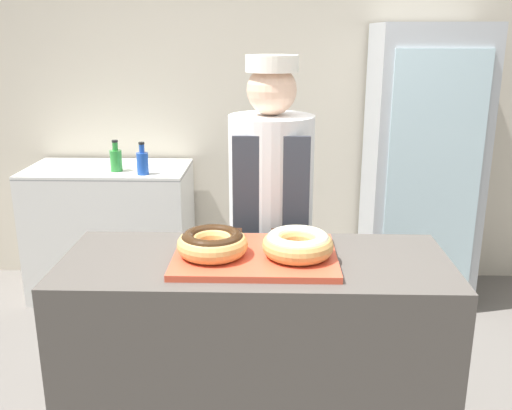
{
  "coord_description": "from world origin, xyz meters",
  "views": [
    {
      "loc": [
        0.06,
        -1.97,
        1.77
      ],
      "look_at": [
        0.0,
        0.1,
        1.15
      ],
      "focal_mm": 40.0,
      "sensor_mm": 36.0,
      "label": 1
    }
  ],
  "objects_px": {
    "baker_person": "(271,231)",
    "chest_freezer": "(112,230)",
    "serving_tray": "(255,256)",
    "brownie_back_left": "(231,235)",
    "donut_chocolate_glaze": "(212,243)",
    "brownie_back_right": "(282,236)",
    "donut_light_glaze": "(298,243)",
    "bottle_blue": "(143,162)",
    "beverage_fridge": "(421,167)",
    "bottle_green": "(116,159)"
  },
  "relations": [
    {
      "from": "bottle_blue",
      "to": "serving_tray",
      "type": "bearing_deg",
      "value": -64.02
    },
    {
      "from": "brownie_back_right",
      "to": "chest_freezer",
      "type": "bearing_deg",
      "value": 125.49
    },
    {
      "from": "donut_chocolate_glaze",
      "to": "beverage_fridge",
      "type": "xyz_separation_m",
      "value": [
        1.21,
        1.79,
        -0.12
      ]
    },
    {
      "from": "brownie_back_left",
      "to": "brownie_back_right",
      "type": "height_order",
      "value": "same"
    },
    {
      "from": "chest_freezer",
      "to": "donut_light_glaze",
      "type": "bearing_deg",
      "value": -55.99
    },
    {
      "from": "brownie_back_left",
      "to": "baker_person",
      "type": "distance_m",
      "value": 0.45
    },
    {
      "from": "beverage_fridge",
      "to": "chest_freezer",
      "type": "distance_m",
      "value": 2.16
    },
    {
      "from": "donut_chocolate_glaze",
      "to": "chest_freezer",
      "type": "distance_m",
      "value": 2.09
    },
    {
      "from": "donut_chocolate_glaze",
      "to": "brownie_back_right",
      "type": "bearing_deg",
      "value": 33.9
    },
    {
      "from": "brownie_back_left",
      "to": "baker_person",
      "type": "height_order",
      "value": "baker_person"
    },
    {
      "from": "chest_freezer",
      "to": "brownie_back_right",
      "type": "bearing_deg",
      "value": -54.51
    },
    {
      "from": "bottle_blue",
      "to": "brownie_back_right",
      "type": "bearing_deg",
      "value": -58.67
    },
    {
      "from": "brownie_back_left",
      "to": "bottle_blue",
      "type": "height_order",
      "value": "bottle_blue"
    },
    {
      "from": "serving_tray",
      "to": "beverage_fridge",
      "type": "height_order",
      "value": "beverage_fridge"
    },
    {
      "from": "brownie_back_right",
      "to": "baker_person",
      "type": "xyz_separation_m",
      "value": [
        -0.05,
        0.41,
        -0.12
      ]
    },
    {
      "from": "serving_tray",
      "to": "brownie_back_left",
      "type": "height_order",
      "value": "brownie_back_left"
    },
    {
      "from": "donut_chocolate_glaze",
      "to": "baker_person",
      "type": "height_order",
      "value": "baker_person"
    },
    {
      "from": "serving_tray",
      "to": "beverage_fridge",
      "type": "bearing_deg",
      "value": 59.14
    },
    {
      "from": "donut_chocolate_glaze",
      "to": "brownie_back_right",
      "type": "relative_size",
      "value": 3.06
    },
    {
      "from": "serving_tray",
      "to": "beverage_fridge",
      "type": "relative_size",
      "value": 0.33
    },
    {
      "from": "donut_light_glaze",
      "to": "beverage_fridge",
      "type": "height_order",
      "value": "beverage_fridge"
    },
    {
      "from": "brownie_back_left",
      "to": "chest_freezer",
      "type": "height_order",
      "value": "brownie_back_left"
    },
    {
      "from": "serving_tray",
      "to": "chest_freezer",
      "type": "relative_size",
      "value": 0.55
    },
    {
      "from": "serving_tray",
      "to": "brownie_back_left",
      "type": "bearing_deg",
      "value": 124.27
    },
    {
      "from": "serving_tray",
      "to": "chest_freezer",
      "type": "distance_m",
      "value": 2.13
    },
    {
      "from": "chest_freezer",
      "to": "beverage_fridge",
      "type": "bearing_deg",
      "value": -0.18
    },
    {
      "from": "brownie_back_left",
      "to": "brownie_back_right",
      "type": "relative_size",
      "value": 1.0
    },
    {
      "from": "baker_person",
      "to": "brownie_back_left",
      "type": "bearing_deg",
      "value": -111.15
    },
    {
      "from": "bottle_green",
      "to": "brownie_back_right",
      "type": "bearing_deg",
      "value": -54.93
    },
    {
      "from": "donut_light_glaze",
      "to": "baker_person",
      "type": "relative_size",
      "value": 0.15
    },
    {
      "from": "donut_chocolate_glaze",
      "to": "beverage_fridge",
      "type": "distance_m",
      "value": 2.17
    },
    {
      "from": "brownie_back_right",
      "to": "chest_freezer",
      "type": "distance_m",
      "value": 2.07
    },
    {
      "from": "serving_tray",
      "to": "brownie_back_left",
      "type": "distance_m",
      "value": 0.18
    },
    {
      "from": "brownie_back_right",
      "to": "baker_person",
      "type": "height_order",
      "value": "baker_person"
    },
    {
      "from": "donut_chocolate_glaze",
      "to": "baker_person",
      "type": "xyz_separation_m",
      "value": [
        0.21,
        0.58,
        -0.16
      ]
    },
    {
      "from": "donut_chocolate_glaze",
      "to": "bottle_green",
      "type": "xyz_separation_m",
      "value": [
        -0.81,
        1.69,
        -0.06
      ]
    },
    {
      "from": "brownie_back_right",
      "to": "beverage_fridge",
      "type": "xyz_separation_m",
      "value": [
        0.95,
        1.62,
        -0.09
      ]
    },
    {
      "from": "brownie_back_left",
      "to": "baker_person",
      "type": "bearing_deg",
      "value": 68.85
    },
    {
      "from": "donut_light_glaze",
      "to": "baker_person",
      "type": "xyz_separation_m",
      "value": [
        -0.1,
        0.58,
        -0.16
      ]
    },
    {
      "from": "donut_chocolate_glaze",
      "to": "chest_freezer",
      "type": "relative_size",
      "value": 0.24
    },
    {
      "from": "serving_tray",
      "to": "brownie_back_left",
      "type": "xyz_separation_m",
      "value": [
        -0.1,
        0.15,
        0.03
      ]
    },
    {
      "from": "serving_tray",
      "to": "baker_person",
      "type": "bearing_deg",
      "value": 84.23
    },
    {
      "from": "baker_person",
      "to": "bottle_green",
      "type": "relative_size",
      "value": 8.18
    },
    {
      "from": "donut_chocolate_glaze",
      "to": "brownie_back_left",
      "type": "bearing_deg",
      "value": 72.51
    },
    {
      "from": "chest_freezer",
      "to": "baker_person",
      "type": "bearing_deg",
      "value": -47.57
    },
    {
      "from": "baker_person",
      "to": "chest_freezer",
      "type": "xyz_separation_m",
      "value": [
        -1.11,
        1.22,
        -0.43
      ]
    },
    {
      "from": "brownie_back_right",
      "to": "serving_tray",
      "type": "bearing_deg",
      "value": -124.27
    },
    {
      "from": "bottle_green",
      "to": "bottle_blue",
      "type": "relative_size",
      "value": 0.98
    },
    {
      "from": "beverage_fridge",
      "to": "bottle_blue",
      "type": "xyz_separation_m",
      "value": [
        -1.83,
        -0.19,
        0.07
      ]
    },
    {
      "from": "serving_tray",
      "to": "chest_freezer",
      "type": "height_order",
      "value": "serving_tray"
    }
  ]
}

